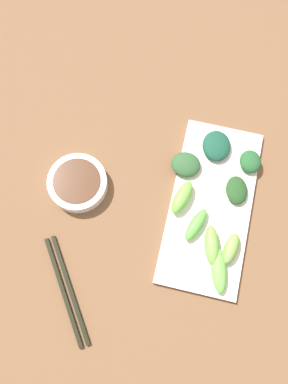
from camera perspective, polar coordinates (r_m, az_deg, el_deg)
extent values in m
cube|color=brown|center=(0.88, 0.65, -0.95)|extent=(2.10, 2.10, 0.02)
cylinder|color=white|center=(0.88, -9.35, 1.24)|extent=(0.13, 0.13, 0.03)
cylinder|color=#492916|center=(0.87, -9.43, 1.39)|extent=(0.10, 0.10, 0.02)
cube|color=silver|center=(0.88, 9.39, -1.95)|extent=(0.17, 0.37, 0.01)
ellipsoid|color=#21481E|center=(0.88, 12.98, 0.24)|extent=(0.06, 0.07, 0.02)
ellipsoid|color=#71BC44|center=(0.85, 5.41, -0.76)|extent=(0.05, 0.08, 0.03)
ellipsoid|color=#71A645|center=(0.84, 9.56, -7.43)|extent=(0.05, 0.09, 0.03)
ellipsoid|color=#2C542D|center=(0.88, 5.94, 3.89)|extent=(0.06, 0.06, 0.02)
ellipsoid|color=#5DBA46|center=(0.84, 7.37, -4.59)|extent=(0.05, 0.08, 0.03)
ellipsoid|color=#23562A|center=(0.91, 14.83, 4.18)|extent=(0.06, 0.06, 0.02)
ellipsoid|color=#184834|center=(0.90, 10.23, 6.44)|extent=(0.07, 0.08, 0.02)
ellipsoid|color=#6ABC48|center=(0.84, 10.54, -10.83)|extent=(0.05, 0.10, 0.02)
ellipsoid|color=#76AA49|center=(0.85, 12.20, -7.84)|extent=(0.04, 0.07, 0.03)
cube|color=black|center=(0.86, -11.35, -13.63)|extent=(0.14, 0.19, 0.01)
cube|color=black|center=(0.85, -10.41, -13.32)|extent=(0.14, 0.19, 0.01)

